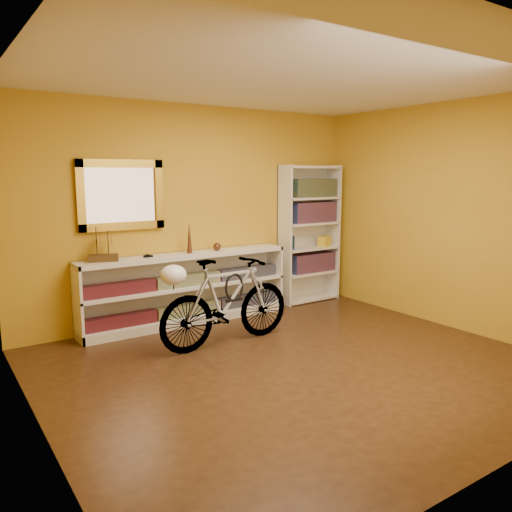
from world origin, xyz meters
TOP-DOWN VIEW (x-y plane):
  - floor at (0.00, 0.00)m, footprint 4.50×4.00m
  - ceiling at (0.00, 0.00)m, footprint 4.50×4.00m
  - back_wall at (0.00, 2.00)m, footprint 4.50×0.01m
  - left_wall at (-2.25, 0.00)m, footprint 0.01×4.00m
  - right_wall at (2.25, 0.00)m, footprint 0.01×4.00m
  - gilt_mirror at (-0.95, 1.97)m, footprint 0.98×0.06m
  - wall_socket at (0.90, 1.99)m, footprint 0.09×0.02m
  - console_unit at (-0.24, 1.81)m, footprint 2.60×0.35m
  - cd_row_lower at (-0.24, 1.79)m, footprint 2.50×0.13m
  - cd_row_upper at (-0.24, 1.79)m, footprint 2.50×0.13m
  - model_ship at (-1.23, 1.81)m, footprint 0.34×0.20m
  - toy_car at (-0.72, 1.81)m, footprint 0.00×0.00m
  - bronze_ornament at (-0.20, 1.81)m, footprint 0.07×0.07m
  - decorative_orb at (0.18, 1.81)m, footprint 0.10×0.10m
  - bookcase at (1.67, 1.84)m, footprint 0.90×0.30m
  - book_row_a at (1.72, 1.84)m, footprint 0.70×0.22m
  - book_row_b at (1.72, 1.84)m, footprint 0.70×0.22m
  - book_row_c at (1.72, 1.84)m, footprint 0.70×0.22m
  - travel_mug at (1.34, 1.82)m, footprint 0.08×0.08m
  - red_tin at (1.47, 1.87)m, footprint 0.18×0.18m
  - yellow_bag at (1.92, 1.80)m, footprint 0.22×0.18m
  - bicycle at (-0.25, 0.88)m, footprint 0.47×1.60m
  - helmet at (-0.85, 0.86)m, footprint 0.26×0.25m
  - u_lock at (-0.15, 0.89)m, footprint 0.22×0.02m

SIDE VIEW (x-z plane):
  - floor at x=0.00m, z-range -0.01..0.00m
  - cd_row_lower at x=-0.24m, z-range 0.10..0.24m
  - wall_socket at x=0.90m, z-range 0.21..0.29m
  - console_unit at x=-0.24m, z-range 0.00..0.85m
  - bicycle at x=-0.25m, z-range 0.00..0.93m
  - cd_row_upper at x=-0.24m, z-range 0.47..0.60m
  - book_row_a at x=1.72m, z-range 0.42..0.68m
  - u_lock at x=-0.15m, z-range 0.50..0.72m
  - helmet at x=-0.85m, z-range 0.73..0.92m
  - yellow_bag at x=1.92m, z-range 0.77..0.91m
  - toy_car at x=-0.72m, z-range 0.85..0.85m
  - travel_mug at x=1.34m, z-range 0.77..0.95m
  - decorative_orb at x=0.18m, z-range 0.85..0.95m
  - bookcase at x=1.67m, z-range 0.00..1.90m
  - model_ship at x=-1.23m, z-range 0.85..1.22m
  - bronze_ornament at x=-0.20m, z-range 0.85..1.23m
  - book_row_b at x=1.72m, z-range 1.11..1.40m
  - back_wall at x=0.00m, z-range 0.00..2.60m
  - left_wall at x=-2.25m, z-range 0.00..2.60m
  - right_wall at x=2.25m, z-range 0.00..2.60m
  - gilt_mirror at x=-0.95m, z-range 1.16..1.94m
  - red_tin at x=1.47m, z-range 1.46..1.66m
  - book_row_c at x=1.72m, z-range 1.46..1.71m
  - ceiling at x=0.00m, z-range 2.60..2.61m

